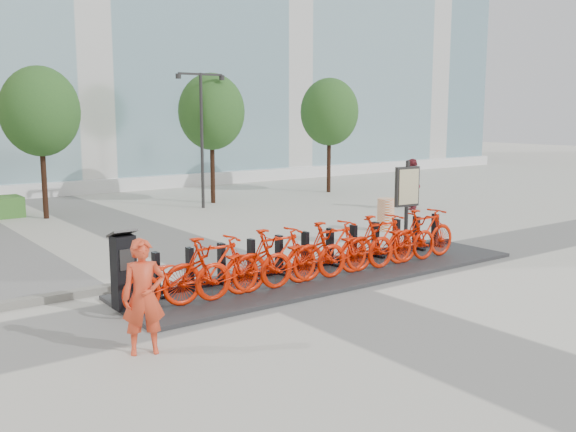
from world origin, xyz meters
TOP-DOWN VIEW (x-y plane):
  - ground at (0.00, 0.00)m, footprint 120.00×120.00m
  - tree_1 at (-1.50, 12.00)m, footprint 2.60×2.60m
  - tree_2 at (5.00, 12.00)m, footprint 2.60×2.60m
  - tree_3 at (11.00, 12.00)m, footprint 2.60×2.60m
  - streetlamp at (4.00, 11.00)m, footprint 2.00×0.20m
  - dock_pad at (1.30, 0.30)m, footprint 9.60×2.40m
  - dock_rail_posts at (1.36, 0.77)m, footprint 8.02×0.50m
  - bike_0 at (-2.60, -0.05)m, footprint 2.11×0.73m
  - bike_1 at (-1.88, -0.05)m, footprint 2.04×0.58m
  - bike_2 at (-1.16, -0.05)m, footprint 2.11×0.73m
  - bike_3 at (-0.44, -0.05)m, footprint 2.04×0.58m
  - bike_4 at (0.28, -0.05)m, footprint 2.11×0.73m
  - bike_5 at (1.00, -0.05)m, footprint 2.04×0.58m
  - bike_6 at (1.72, -0.05)m, footprint 2.11×0.73m
  - bike_7 at (2.44, -0.05)m, footprint 2.04×0.58m
  - bike_8 at (3.16, -0.05)m, footprint 2.11×0.73m
  - bike_9 at (3.88, -0.05)m, footprint 2.04×0.58m
  - kiosk at (-3.41, 0.42)m, footprint 0.46×0.39m
  - worker_red at (-3.92, -1.62)m, footprint 0.73×0.60m
  - pedestrian at (10.05, 6.14)m, footprint 1.16×1.14m
  - construction_barrel at (6.16, 3.51)m, footprint 0.60×0.60m
  - map_sign at (4.84, 1.43)m, footprint 0.76×0.19m

SIDE VIEW (x-z plane):
  - ground at x=0.00m, z-range 0.00..0.00m
  - dock_pad at x=1.30m, z-range 0.00..0.08m
  - construction_barrel at x=6.16m, z-range 0.00..0.99m
  - dock_rail_posts at x=1.36m, z-range 0.08..0.93m
  - bike_0 at x=-2.60m, z-range 0.08..1.19m
  - bike_2 at x=-1.16m, z-range 0.08..1.19m
  - bike_4 at x=0.28m, z-range 0.08..1.19m
  - bike_6 at x=1.72m, z-range 0.08..1.19m
  - bike_8 at x=3.16m, z-range 0.08..1.19m
  - bike_1 at x=-1.88m, z-range 0.08..1.31m
  - bike_3 at x=-0.44m, z-range 0.08..1.31m
  - bike_5 at x=1.00m, z-range 0.08..1.31m
  - bike_7 at x=2.44m, z-range 0.08..1.31m
  - bike_9 at x=3.88m, z-range 0.08..1.31m
  - kiosk at x=-3.41m, z-range 0.05..1.51m
  - worker_red at x=-3.92m, z-range 0.00..1.73m
  - pedestrian at x=10.05m, z-range 0.00..1.88m
  - map_sign at x=4.84m, z-range 0.37..2.68m
  - streetlamp at x=4.00m, z-range 0.63..5.63m
  - tree_1 at x=-1.50m, z-range 1.04..6.14m
  - tree_2 at x=5.00m, z-range 1.04..6.14m
  - tree_3 at x=11.00m, z-range 1.04..6.14m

